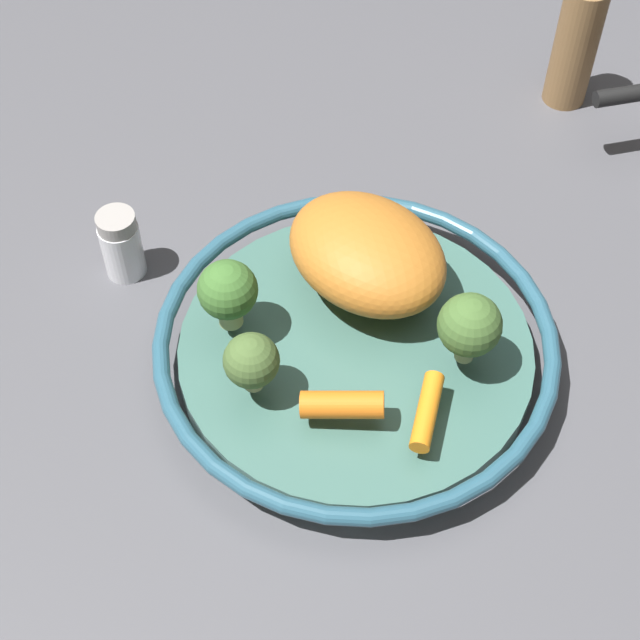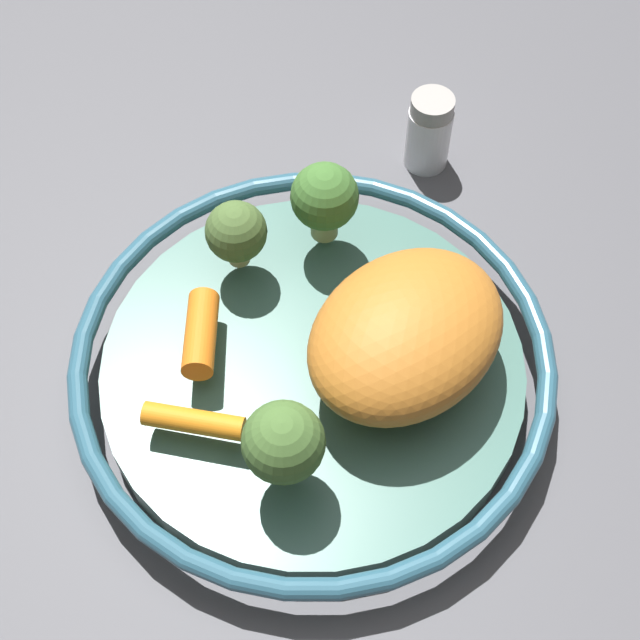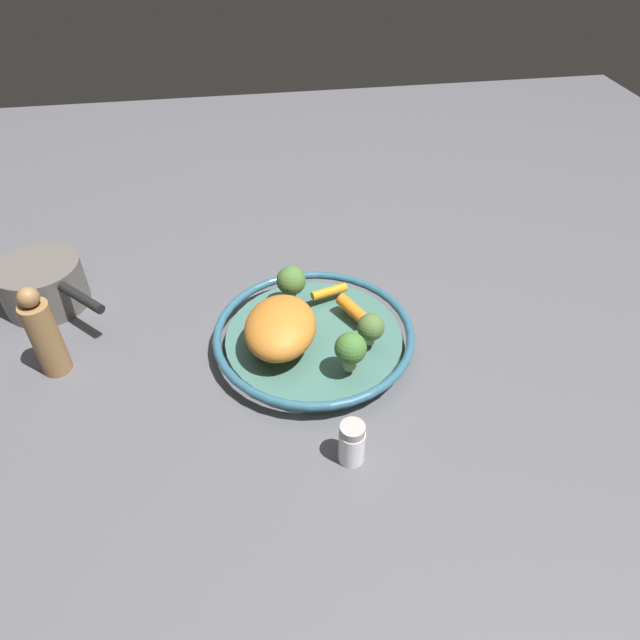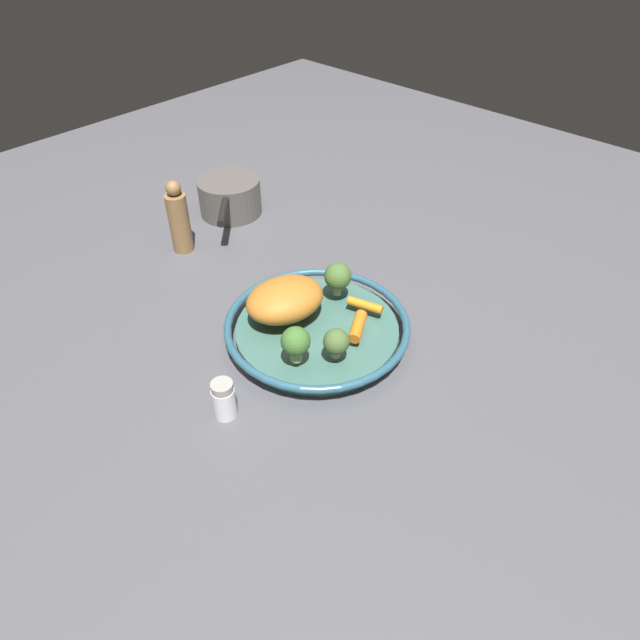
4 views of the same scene
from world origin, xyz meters
TOP-DOWN VIEW (x-y plane):
  - ground_plane at (0.00, 0.00)m, footprint 2.36×2.36m
  - serving_bowl at (0.00, 0.00)m, footprint 0.32×0.32m
  - roast_chicken_piece at (-0.02, 0.05)m, footprint 0.16×0.14m
  - baby_carrot_right at (0.08, -0.04)m, footprint 0.03×0.07m
  - baby_carrot_left at (0.03, -0.07)m, footprint 0.06×0.05m
  - broccoli_floret_large at (0.08, 0.03)m, footprint 0.05×0.05m
  - broccoli_floret_small at (-0.04, -0.08)m, footprint 0.04×0.04m
  - broccoli_floret_edge at (-0.09, -0.04)m, footprint 0.05×0.05m
  - salt_shaker at (-0.22, -0.02)m, footprint 0.04×0.04m
  - pepper_mill at (0.01, 0.40)m, footprint 0.04×0.04m
  - saucepan at (0.18, 0.45)m, footprint 0.20×0.20m

SIDE VIEW (x-z plane):
  - ground_plane at x=0.00m, z-range 0.00..0.00m
  - serving_bowl at x=0.00m, z-range 0.00..0.04m
  - salt_shaker at x=-0.22m, z-range 0.00..0.07m
  - saucepan at x=0.18m, z-range 0.00..0.08m
  - baby_carrot_right at x=0.08m, z-range 0.04..0.05m
  - baby_carrot_left at x=0.03m, z-range 0.04..0.06m
  - broccoli_floret_small at x=-0.04m, z-range 0.04..0.09m
  - roast_chicken_piece at x=-0.02m, z-range 0.04..0.10m
  - pepper_mill at x=0.01m, z-range -0.01..0.15m
  - broccoli_floret_edge at x=-0.09m, z-range 0.04..0.11m
  - broccoli_floret_large at x=0.08m, z-range 0.04..0.11m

